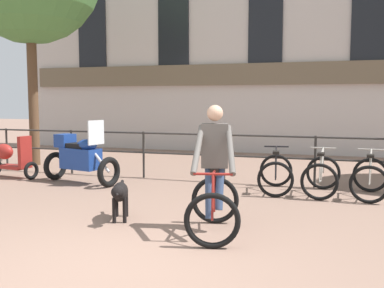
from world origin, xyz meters
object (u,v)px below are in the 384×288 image
(parked_motorcycle, at_px, (80,157))
(parked_bicycle_mid_right, at_px, (370,178))
(parked_bicycle_mid_left, at_px, (321,176))
(parked_scooter, at_px, (11,157))
(dog, at_px, (120,193))
(parked_bicycle_near_lamp, at_px, (276,173))
(cyclist_with_bike, at_px, (214,176))

(parked_motorcycle, bearing_deg, parked_bicycle_mid_right, -71.70)
(parked_bicycle_mid_right, bearing_deg, parked_bicycle_mid_left, 5.01)
(parked_bicycle_mid_right, xyz_separation_m, parked_scooter, (-7.66, -0.21, 0.10))
(parked_motorcycle, xyz_separation_m, parked_bicycle_mid_left, (4.90, 0.38, -0.20))
(parked_motorcycle, xyz_separation_m, parked_scooter, (-1.91, 0.16, -0.10))
(dog, distance_m, parked_bicycle_mid_left, 3.92)
(dog, height_order, parked_scooter, parked_scooter)
(parked_bicycle_mid_left, height_order, parked_scooter, parked_scooter)
(parked_motorcycle, distance_m, parked_bicycle_near_lamp, 4.08)
(parked_bicycle_mid_right, bearing_deg, parked_scooter, 6.61)
(parked_motorcycle, height_order, parked_scooter, parked_motorcycle)
(cyclist_with_bike, relative_size, parked_bicycle_mid_left, 1.50)
(parked_bicycle_near_lamp, height_order, parked_bicycle_mid_left, same)
(cyclist_with_bike, xyz_separation_m, parked_scooter, (-5.52, 2.69, -0.30))
(parked_bicycle_near_lamp, distance_m, parked_bicycle_mid_left, 0.84)
(dog, distance_m, parked_bicycle_mid_right, 4.55)
(dog, xyz_separation_m, parked_motorcycle, (-2.15, 2.42, 0.15))
(cyclist_with_bike, bearing_deg, parked_bicycle_mid_right, 40.60)
(parked_motorcycle, distance_m, parked_scooter, 1.92)
(parked_motorcycle, relative_size, parked_bicycle_mid_right, 1.56)
(parked_bicycle_mid_left, relative_size, parked_bicycle_mid_right, 0.97)
(parked_motorcycle, bearing_deg, parked_scooter, 99.76)
(dog, relative_size, parked_bicycle_mid_left, 0.81)
(parked_bicycle_near_lamp, bearing_deg, parked_motorcycle, -1.43)
(parked_bicycle_near_lamp, height_order, parked_scooter, parked_scooter)
(cyclist_with_bike, relative_size, parked_motorcycle, 0.94)
(cyclist_with_bike, height_order, parked_bicycle_mid_right, cyclist_with_bike)
(cyclist_with_bike, xyz_separation_m, parked_motorcycle, (-3.61, 2.53, -0.20))
(dog, xyz_separation_m, parked_bicycle_mid_left, (2.75, 2.79, -0.05))
(cyclist_with_bike, xyz_separation_m, dog, (-1.45, 0.11, -0.35))
(dog, xyz_separation_m, parked_bicycle_mid_right, (3.59, 2.79, -0.05))
(dog, height_order, parked_bicycle_mid_right, parked_bicycle_mid_right)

